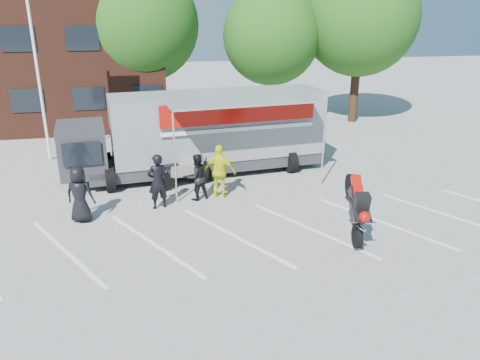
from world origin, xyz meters
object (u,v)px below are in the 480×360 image
object	(u,v)px
tree_mid	(272,36)
transporter_truck	(208,172)
spectator_leather_c	(197,177)
flagpole	(40,43)
spectator_leather_a	(80,194)
stunt_bike_rider	(349,237)
parked_motorcycle	(185,187)
spectator_hivis	(220,172)
tree_left	(143,25)
tree_right	(360,18)
spectator_leather_b	(158,181)

from	to	relation	value
tree_mid	transporter_truck	world-z (taller)	tree_mid
spectator_leather_c	flagpole	bearing A→B (deg)	-67.08
spectator_leather_c	spectator_leather_a	bearing A→B (deg)	-4.98
tree_mid	stunt_bike_rider	distance (m)	15.65
tree_mid	parked_motorcycle	size ratio (longest dim) A/B	3.30
spectator_leather_c	spectator_hivis	bearing A→B (deg)	160.10
tree_left	transporter_truck	xyz separation A→B (m)	(2.19, -9.10, -5.57)
transporter_truck	parked_motorcycle	distance (m)	1.86
tree_right	spectator_leather_b	world-z (taller)	tree_right
flagpole	stunt_bike_rider	distance (m)	14.71
tree_mid	transporter_truck	bearing A→B (deg)	-120.68
parked_motorcycle	spectator_leather_a	bearing A→B (deg)	106.91
tree_right	spectator_leather_b	distance (m)	16.88
tree_mid	spectator_hivis	distance (m)	12.51
flagpole	tree_left	world-z (taller)	tree_left
transporter_truck	spectator_leather_c	xyz separation A→B (m)	(-0.75, -2.80, 0.83)
flagpole	tree_right	xyz separation A→B (m)	(16.24, 4.50, 0.82)
tree_right	stunt_bike_rider	distance (m)	16.74
transporter_truck	stunt_bike_rider	bearing A→B (deg)	-69.84
stunt_bike_rider	spectator_leather_b	bearing A→B (deg)	157.48
tree_left	spectator_leather_c	world-z (taller)	tree_left
spectator_leather_c	spectator_leather_b	bearing A→B (deg)	-0.83
tree_mid	transporter_truck	size ratio (longest dim) A/B	0.75
flagpole	stunt_bike_rider	bearing A→B (deg)	-45.03
spectator_leather_c	spectator_hivis	xyz separation A→B (m)	(0.83, 0.02, 0.14)
spectator_hivis	spectator_leather_b	bearing A→B (deg)	37.61
spectator_hivis	tree_mid	bearing A→B (deg)	-89.15
tree_mid	tree_right	distance (m)	5.11
parked_motorcycle	spectator_leather_a	xyz separation A→B (m)	(-3.48, -2.37, 0.91)
tree_right	parked_motorcycle	xyz separation A→B (m)	(-10.87, -9.12, -5.88)
flagpole	spectator_leather_a	size ratio (longest dim) A/B	4.39
flagpole	transporter_truck	xyz separation A→B (m)	(6.44, -3.10, -5.05)
transporter_truck	stunt_bike_rider	xyz separation A→B (m)	(3.32, -6.67, 0.00)
tree_mid	spectator_hivis	size ratio (longest dim) A/B	3.94
flagpole	transporter_truck	size ratio (longest dim) A/B	0.78
tree_left	spectator_leather_c	distance (m)	12.89
tree_left	spectator_leather_c	size ratio (longest dim) A/B	5.18
tree_left	stunt_bike_rider	size ratio (longest dim) A/B	3.99
transporter_truck	spectator_leather_a	xyz separation A→B (m)	(-4.55, -3.89, 0.91)
tree_mid	tree_left	bearing A→B (deg)	171.87
tree_mid	stunt_bike_rider	bearing A→B (deg)	-95.73
spectator_leather_b	spectator_hivis	size ratio (longest dim) A/B	0.98
stunt_bike_rider	spectator_leather_a	bearing A→B (deg)	169.85
spectator_leather_b	spectator_leather_a	bearing A→B (deg)	-3.15
transporter_truck	spectator_leather_b	world-z (taller)	spectator_leather_b
tree_left	spectator_hivis	xyz separation A→B (m)	(2.27, -11.88, -4.59)
stunt_bike_rider	spectator_leather_c	bearing A→B (deg)	145.76
flagpole	spectator_leather_b	world-z (taller)	flagpole
tree_mid	spectator_leather_a	xyz separation A→B (m)	(-9.36, -11.99, -4.03)
spectator_leather_a	spectator_leather_c	bearing A→B (deg)	-145.93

